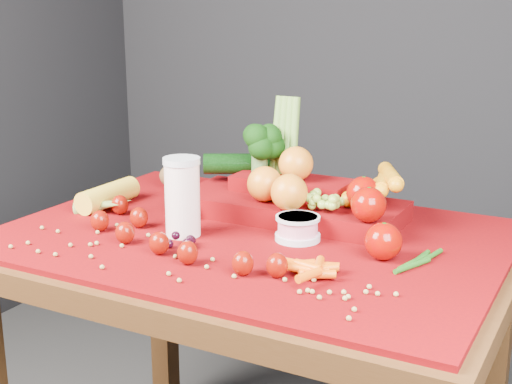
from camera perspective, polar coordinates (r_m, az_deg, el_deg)
The scene contains 12 objects.
table at distance 1.58m, azimuth -0.34°, elevation -7.02°, with size 1.10×0.80×0.75m.
red_cloth at distance 1.54m, azimuth -0.35°, elevation -3.55°, with size 1.05×0.75×0.01m, color #6C0303.
milk_glass at distance 1.51m, azimuth -5.92°, elevation -0.16°, with size 0.08×0.08×0.17m.
yogurt_bowl at distance 1.49m, azimuth 3.36°, elevation -2.83°, with size 0.10×0.10×0.05m.
strawberry_scatter at distance 1.48m, azimuth -7.13°, elevation -3.14°, with size 0.54×0.28×0.05m.
dark_grape_cluster at distance 1.46m, azimuth -5.86°, elevation -3.89°, with size 0.06×0.05×0.03m, color black, non-canonical shape.
soybean_scatter at distance 1.38m, azimuth -4.32°, elevation -5.48°, with size 0.84×0.24×0.01m, color tan, non-canonical shape.
corn_ear at distance 1.73m, azimuth -11.97°, elevation -0.78°, with size 0.18×0.23×0.06m.
potato at distance 1.90m, azimuth -6.34°, elevation 1.24°, with size 0.10×0.07×0.07m, color brown.
baby_carrot_pile at distance 1.31m, azimuth 4.05°, elevation -6.01°, with size 0.17×0.17×0.03m, color #E55508, non-canonical shape.
green_bean_pile at distance 1.40m, azimuth 12.65°, elevation -5.37°, with size 0.14×0.12×0.01m, color #1C5714, non-canonical shape.
produce_mound at distance 1.64m, azimuth 3.45°, elevation -0.01°, with size 0.59×0.37×0.27m.
Camera 1 is at (0.69, -1.29, 1.25)m, focal length 50.00 mm.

